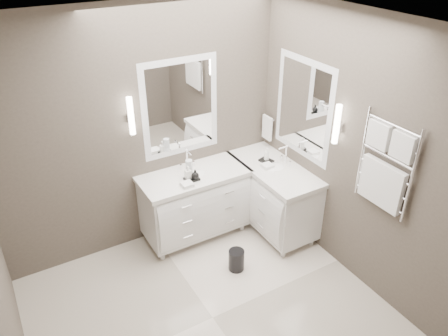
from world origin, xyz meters
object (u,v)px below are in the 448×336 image
vanity_right (272,193)px  towel_ladder (385,170)px  waste_bin (236,260)px  vanity_back (195,201)px

vanity_right → towel_ladder: size_ratio=1.38×
vanity_right → waste_bin: vanity_right is taller
waste_bin → vanity_right: bearing=29.5°
vanity_back → waste_bin: bearing=-82.3°
vanity_back → vanity_right: bearing=-20.4°
vanity_back → vanity_right: (0.88, -0.33, 0.00)m
vanity_right → towel_ladder: 1.60m
vanity_right → waste_bin: size_ratio=5.14×
vanity_right → towel_ladder: towel_ladder is taller
vanity_back → waste_bin: size_ratio=5.14×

